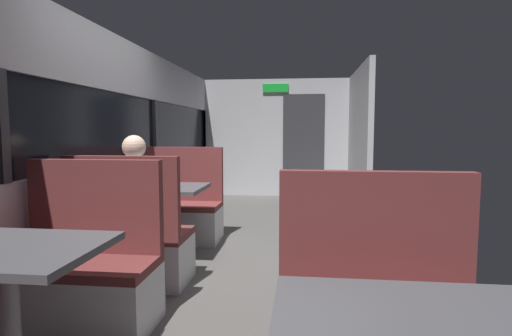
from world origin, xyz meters
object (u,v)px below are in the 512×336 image
(seated_passenger, at_px, (134,220))
(coffee_cup_primary, at_px, (156,181))
(bench_mid_window_facing_end, at_px, (131,246))
(bench_mid_window_facing_entry, at_px, (181,213))
(dining_table_near_window, at_px, (6,266))
(dining_table_mid_window, at_px, (159,196))
(bench_near_window_facing_entry, at_px, (85,277))

(seated_passenger, bearing_deg, coffee_cup_primary, 94.98)
(bench_mid_window_facing_end, distance_m, bench_mid_window_facing_entry, 1.40)
(dining_table_near_window, relative_size, coffee_cup_primary, 10.00)
(bench_mid_window_facing_end, relative_size, bench_mid_window_facing_entry, 1.00)
(coffee_cup_primary, bearing_deg, dining_table_mid_window, -50.40)
(coffee_cup_primary, bearing_deg, bench_mid_window_facing_end, -85.49)
(seated_passenger, relative_size, coffee_cup_primary, 14.00)
(bench_near_window_facing_entry, bearing_deg, bench_mid_window_facing_end, 90.00)
(dining_table_near_window, height_order, bench_mid_window_facing_entry, bench_mid_window_facing_entry)
(dining_table_near_window, bearing_deg, bench_mid_window_facing_end, 90.00)
(dining_table_mid_window, distance_m, bench_mid_window_facing_end, 0.77)
(dining_table_near_window, distance_m, dining_table_mid_window, 2.14)
(bench_near_window_facing_entry, bearing_deg, dining_table_mid_window, 90.00)
(bench_near_window_facing_entry, height_order, coffee_cup_primary, bench_near_window_facing_entry)
(coffee_cup_primary, bearing_deg, seated_passenger, -85.02)
(bench_mid_window_facing_entry, relative_size, seated_passenger, 0.87)
(dining_table_near_window, height_order, bench_near_window_facing_entry, bench_near_window_facing_entry)
(dining_table_mid_window, relative_size, bench_mid_window_facing_entry, 0.82)
(dining_table_near_window, relative_size, bench_mid_window_facing_end, 0.82)
(bench_near_window_facing_entry, distance_m, bench_mid_window_facing_entry, 2.14)
(dining_table_near_window, bearing_deg, bench_near_window_facing_entry, 90.00)
(dining_table_mid_window, height_order, bench_mid_window_facing_entry, bench_mid_window_facing_entry)
(dining_table_near_window, height_order, coffee_cup_primary, coffee_cup_primary)
(dining_table_mid_window, bearing_deg, dining_table_near_window, -90.00)
(coffee_cup_primary, bearing_deg, bench_mid_window_facing_entry, 84.43)
(bench_near_window_facing_entry, height_order, bench_mid_window_facing_end, same)
(seated_passenger, distance_m, coffee_cup_primary, 0.75)
(bench_near_window_facing_entry, relative_size, bench_mid_window_facing_end, 1.00)
(bench_near_window_facing_entry, bearing_deg, coffee_cup_primary, 92.31)
(bench_mid_window_facing_entry, relative_size, coffee_cup_primary, 12.22)
(bench_near_window_facing_entry, distance_m, seated_passenger, 0.84)
(coffee_cup_primary, bearing_deg, bench_near_window_facing_entry, -87.69)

